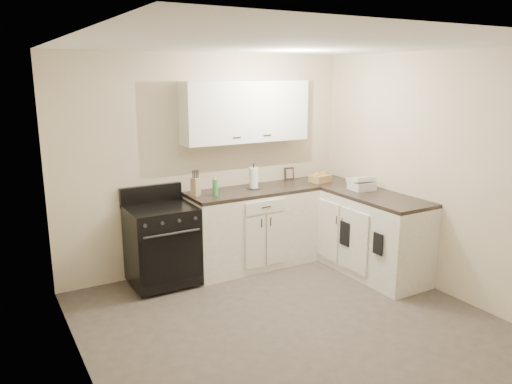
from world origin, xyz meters
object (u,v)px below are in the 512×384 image
stove (162,245)px  wicker_basket (320,178)px  paper_towel (254,178)px  countertop_grill (362,186)px  knife_block (196,187)px

stove → wicker_basket: bearing=-0.9°
paper_towel → countertop_grill: size_ratio=0.97×
wicker_basket → knife_block: bearing=176.4°
stove → paper_towel: (1.18, 0.06, 0.60)m
countertop_grill → knife_block: bearing=165.3°
paper_towel → wicker_basket: (0.91, -0.10, -0.08)m
countertop_grill → paper_towel: bearing=153.5°
stove → countertop_grill: (2.25, -0.63, 0.53)m
stove → knife_block: bearing=9.1°
wicker_basket → paper_towel: bearing=174.1°
knife_block → countertop_grill: (1.81, -0.70, -0.05)m
knife_block → paper_towel: 0.74m
paper_towel → countertop_grill: 1.27m
paper_towel → countertop_grill: (1.07, -0.69, -0.08)m
knife_block → wicker_basket: knife_block is taller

